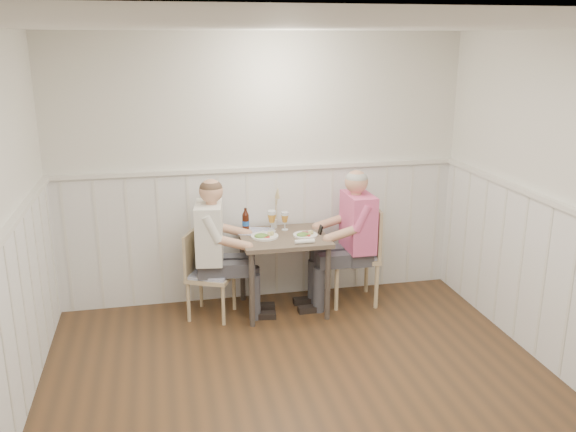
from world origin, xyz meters
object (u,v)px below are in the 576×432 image
Objects in this scene: dining_table at (284,247)px; beer_bottle at (246,222)px; chair_right at (359,251)px; grass_vase at (275,209)px; diner_cream at (215,259)px; man_in_pink at (353,249)px; chair_left at (206,271)px.

beer_bottle is at bearing 151.92° from dining_table.
chair_right is 0.92m from grass_vase.
diner_cream reaches higher than beer_bottle.
beer_bottle is at bearing -164.94° from grass_vase.
dining_table is at bearing -82.58° from grass_vase.
dining_table is 0.83× the size of chair_right.
chair_right is at bearing 35.48° from man_in_pink.
man_in_pink is 0.85m from grass_vase.
grass_vase is at bearing 15.06° from beer_bottle.
man_in_pink is 1.07m from beer_bottle.
chair_left is at bearing -159.62° from beer_bottle.
beer_bottle is at bearing 169.34° from man_in_pink.
chair_right is 4.04× the size of beer_bottle.
chair_right is 1.17× the size of chair_left.
chair_right is 0.11m from man_in_pink.
man_in_pink is 5.70× the size of beer_bottle.
chair_right reaches higher than chair_left.
beer_bottle is at bearing 20.38° from chair_left.
man_in_pink is (0.69, -0.01, -0.07)m from dining_table.
man_in_pink is (1.42, -0.04, 0.13)m from chair_left.
dining_table is at bearing -176.78° from chair_right.
dining_table is 1.93× the size of grass_vase.
grass_vase is at bearing 159.32° from man_in_pink.
diner_cream reaches higher than chair_left.
chair_left is at bearing 162.05° from diner_cream.
beer_bottle is 0.58× the size of grass_vase.
grass_vase is (-0.72, 0.27, 0.36)m from man_in_pink.
beer_bottle is (0.41, 0.15, 0.41)m from chair_left.
dining_table is 0.78m from chair_right.
grass_vase is (0.71, 0.23, 0.49)m from chair_left.
diner_cream is (-0.65, -0.00, -0.07)m from dining_table.
man_in_pink is at bearing -1.24° from dining_table.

